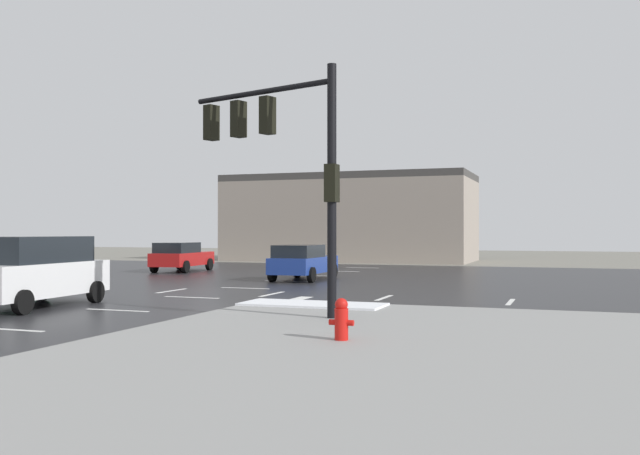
{
  "coord_description": "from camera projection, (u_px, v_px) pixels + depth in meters",
  "views": [
    {
      "loc": [
        11.8,
        -22.23,
        2.19
      ],
      "look_at": [
        1.16,
        7.25,
        2.37
      ],
      "focal_mm": 39.32,
      "sensor_mm": 36.0,
      "label": 1
    }
  ],
  "objects": [
    {
      "name": "suv_white",
      "position": [
        33.0,
        270.0,
        20.05
      ],
      "size": [
        2.44,
        4.94,
        2.03
      ],
      "rotation": [
        0.0,
        0.0,
        -1.5
      ],
      "color": "white",
      "rests_on": "road_asphalt"
    },
    {
      "name": "snow_strip_curbside",
      "position": [
        313.0,
        304.0,
        19.45
      ],
      "size": [
        4.0,
        1.6,
        0.06
      ],
      "primitive_type": "cube",
      "color": "white",
      "rests_on": "sidewalk_corner"
    },
    {
      "name": "traffic_signal_mast",
      "position": [
        284.0,
        148.0,
        17.5
      ],
      "size": [
        4.47,
        1.58,
        6.04
      ],
      "rotation": [
        0.0,
        0.0,
        2.84
      ],
      "color": "black",
      "rests_on": "sidewalk_corner"
    },
    {
      "name": "sedan_red",
      "position": [
        181.0,
        256.0,
        37.97
      ],
      "size": [
        2.36,
        4.66,
        1.58
      ],
      "rotation": [
        0.0,
        0.0,
        1.66
      ],
      "color": "#B21919",
      "rests_on": "road_asphalt"
    },
    {
      "name": "ground_plane",
      "position": [
        220.0,
        293.0,
        24.9
      ],
      "size": [
        120.0,
        120.0,
        0.0
      ],
      "primitive_type": "plane",
      "color": "slate"
    },
    {
      "name": "sidewalk_corner",
      "position": [
        588.0,
        387.0,
        9.54
      ],
      "size": [
        18.0,
        18.0,
        0.14
      ],
      "primitive_type": "cube",
      "color": "gray",
      "rests_on": "ground_plane"
    },
    {
      "name": "fire_hydrant",
      "position": [
        341.0,
        319.0,
        13.23
      ],
      "size": [
        0.48,
        0.26,
        0.79
      ],
      "color": "red",
      "rests_on": "sidewalk_corner"
    },
    {
      "name": "strip_building_background",
      "position": [
        350.0,
        218.0,
        52.69
      ],
      "size": [
        18.1,
        8.0,
        6.39
      ],
      "color": "gray",
      "rests_on": "ground_plane"
    },
    {
      "name": "road_asphalt",
      "position": [
        220.0,
        293.0,
        24.9
      ],
      "size": [
        44.0,
        44.0,
        0.02
      ],
      "primitive_type": "cube",
      "color": "#232326",
      "rests_on": "ground_plane"
    },
    {
      "name": "lane_markings",
      "position": [
        233.0,
        297.0,
        23.2
      ],
      "size": [
        36.15,
        36.15,
        0.01
      ],
      "color": "silver",
      "rests_on": "road_asphalt"
    },
    {
      "name": "sedan_blue",
      "position": [
        303.0,
        261.0,
        31.3
      ],
      "size": [
        2.09,
        4.57,
        1.58
      ],
      "rotation": [
        0.0,
        0.0,
        1.59
      ],
      "color": "navy",
      "rests_on": "road_asphalt"
    }
  ]
}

